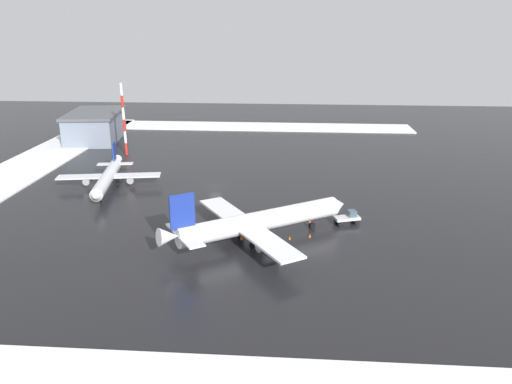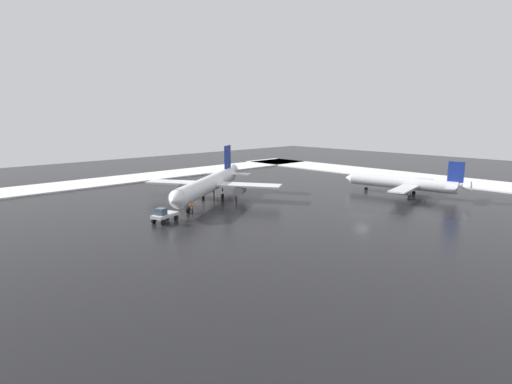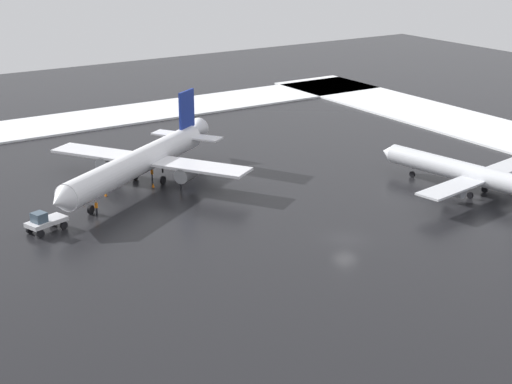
# 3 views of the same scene
# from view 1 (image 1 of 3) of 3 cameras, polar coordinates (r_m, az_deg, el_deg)

# --- Properties ---
(ground_plane) EXTENTS (240.00, 240.00, 0.00)m
(ground_plane) POSITION_cam_1_polar(r_m,az_deg,el_deg) (112.24, -4.63, 0.71)
(ground_plane) COLOR black
(snow_bank_far) EXTENTS (152.00, 16.00, 0.33)m
(snow_bank_far) POSITION_cam_1_polar(r_m,az_deg,el_deg) (129.44, -27.09, 1.19)
(snow_bank_far) COLOR white
(snow_bank_far) RESTS_ON ground_plane
(snow_bank_left) EXTENTS (14.00, 116.00, 0.33)m
(snow_bank_left) POSITION_cam_1_polar(r_m,az_deg,el_deg) (176.64, -1.39, 7.51)
(snow_bank_left) COLOR white
(snow_bank_left) RESTS_ON ground_plane
(airplane_distant_tail) EXTENTS (26.72, 31.13, 10.46)m
(airplane_distant_tail) POSITION_cam_1_polar(r_m,az_deg,el_deg) (82.72, 0.14, -3.42)
(airplane_distant_tail) COLOR white
(airplane_distant_tail) RESTS_ON ground_plane
(airplane_far_rear) EXTENTS (27.21, 22.72, 8.10)m
(airplane_far_rear) POSITION_cam_1_polar(r_m,az_deg,el_deg) (113.78, -16.60, 1.63)
(airplane_far_rear) COLOR silver
(airplane_far_rear) RESTS_ON ground_plane
(pushback_tug) EXTENTS (3.54, 5.06, 2.50)m
(pushback_tug) POSITION_cam_1_polar(r_m,az_deg,el_deg) (92.08, 10.50, -2.84)
(pushback_tug) COLOR silver
(pushback_tug) RESTS_ON ground_plane
(ground_crew_mid_apron) EXTENTS (0.36, 0.36, 1.71)m
(ground_crew_mid_apron) POSITION_cam_1_polar(r_m,az_deg,el_deg) (89.74, 6.15, -3.42)
(ground_crew_mid_apron) COLOR black
(ground_crew_mid_apron) RESTS_ON ground_plane
(ground_crew_by_nose_gear) EXTENTS (0.36, 0.36, 1.71)m
(ground_crew_by_nose_gear) POSITION_cam_1_polar(r_m,az_deg,el_deg) (87.65, -2.23, -3.87)
(ground_crew_by_nose_gear) COLOR black
(ground_crew_by_nose_gear) RESTS_ON ground_plane
(ground_crew_beside_wing) EXTENTS (0.36, 0.36, 1.71)m
(ground_crew_beside_wing) POSITION_cam_1_polar(r_m,az_deg,el_deg) (82.36, -1.66, -5.41)
(ground_crew_beside_wing) COLOR black
(ground_crew_beside_wing) RESTS_ON ground_plane
(antenna_mast) EXTENTS (0.70, 0.70, 19.54)m
(antenna_mast) POSITION_cam_1_polar(r_m,az_deg,el_deg) (141.55, -14.88, 8.01)
(antenna_mast) COLOR red
(antenna_mast) RESTS_ON ground_plane
(cargo_hangar) EXTENTS (26.78, 18.20, 8.80)m
(cargo_hangar) POSITION_cam_1_polar(r_m,az_deg,el_deg) (163.42, -17.88, 7.21)
(cargo_hangar) COLOR slate
(cargo_hangar) RESTS_ON ground_plane
(traffic_cone_near_nose) EXTENTS (0.36, 0.36, 0.55)m
(traffic_cone_near_nose) POSITION_cam_1_polar(r_m,az_deg,el_deg) (85.08, -0.66, -5.10)
(traffic_cone_near_nose) COLOR orange
(traffic_cone_near_nose) RESTS_ON ground_plane
(traffic_cone_mid_line) EXTENTS (0.36, 0.36, 0.55)m
(traffic_cone_mid_line) POSITION_cam_1_polar(r_m,az_deg,el_deg) (84.76, 3.87, -5.24)
(traffic_cone_mid_line) COLOR orange
(traffic_cone_mid_line) RESTS_ON ground_plane
(traffic_cone_wingtip_side) EXTENTS (0.36, 0.36, 0.55)m
(traffic_cone_wingtip_side) POSITION_cam_1_polar(r_m,az_deg,el_deg) (85.88, 6.17, -4.97)
(traffic_cone_wingtip_side) COLOR orange
(traffic_cone_wingtip_side) RESTS_ON ground_plane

